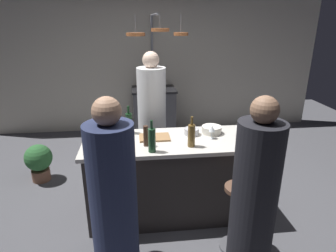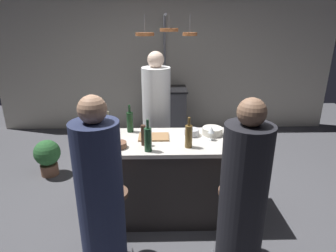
{
  "view_description": "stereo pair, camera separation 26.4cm",
  "coord_description": "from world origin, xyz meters",
  "px_view_note": "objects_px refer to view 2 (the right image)",
  "views": [
    {
      "loc": [
        -0.34,
        -2.78,
        2.09
      ],
      "look_at": [
        0.0,
        0.15,
        1.0
      ],
      "focal_mm": 31.11,
      "sensor_mm": 36.0,
      "label": 1
    },
    {
      "loc": [
        -0.07,
        -2.8,
        2.09
      ],
      "look_at": [
        0.0,
        0.15,
        1.0
      ],
      "focal_mm": 31.11,
      "sensor_mm": 36.0,
      "label": 2
    }
  ],
  "objects_px": {
    "wine_bottle_white": "(109,129)",
    "wine_bottle_red": "(130,122)",
    "mixing_bowl_ceramic": "(212,131)",
    "stove_range": "(165,111)",
    "mixing_bowl_steel": "(192,132)",
    "wine_bottle_green": "(148,139)",
    "wine_glass_by_chef": "(211,131)",
    "guest_left": "(102,209)",
    "guest_right": "(241,211)",
    "chef": "(157,123)",
    "wine_bottle_amber": "(189,136)",
    "wine_glass_near_left_guest": "(93,130)",
    "potted_plant": "(48,155)",
    "cutting_board": "(154,137)",
    "bar_stool_right": "(231,219)",
    "pepper_mill": "(143,135)",
    "mixing_bowl_wooden": "(119,145)",
    "bar_stool_left": "(115,221)"
  },
  "relations": [
    {
      "from": "wine_bottle_red",
      "to": "guest_right",
      "type": "bearing_deg",
      "value": -53.53
    },
    {
      "from": "guest_right",
      "to": "wine_bottle_amber",
      "type": "height_order",
      "value": "guest_right"
    },
    {
      "from": "stove_range",
      "to": "mixing_bowl_steel",
      "type": "height_order",
      "value": "mixing_bowl_steel"
    },
    {
      "from": "wine_bottle_green",
      "to": "wine_bottle_red",
      "type": "distance_m",
      "value": 0.56
    },
    {
      "from": "wine_bottle_green",
      "to": "mixing_bowl_steel",
      "type": "xyz_separation_m",
      "value": [
        0.46,
        0.39,
        -0.09
      ]
    },
    {
      "from": "mixing_bowl_steel",
      "to": "mixing_bowl_wooden",
      "type": "distance_m",
      "value": 0.81
    },
    {
      "from": "guest_right",
      "to": "wine_bottle_red",
      "type": "bearing_deg",
      "value": 126.47
    },
    {
      "from": "wine_bottle_white",
      "to": "wine_glass_by_chef",
      "type": "xyz_separation_m",
      "value": [
        1.06,
        -0.05,
        -0.01
      ]
    },
    {
      "from": "stove_range",
      "to": "bar_stool_left",
      "type": "distance_m",
      "value": 3.11
    },
    {
      "from": "potted_plant",
      "to": "stove_range",
      "type": "bearing_deg",
      "value": 42.79
    },
    {
      "from": "cutting_board",
      "to": "wine_glass_by_chef",
      "type": "distance_m",
      "value": 0.61
    },
    {
      "from": "guest_left",
      "to": "wine_bottle_red",
      "type": "relative_size",
      "value": 5.26
    },
    {
      "from": "chef",
      "to": "wine_bottle_amber",
      "type": "height_order",
      "value": "chef"
    },
    {
      "from": "mixing_bowl_ceramic",
      "to": "wine_bottle_white",
      "type": "bearing_deg",
      "value": -174.77
    },
    {
      "from": "chef",
      "to": "bar_stool_right",
      "type": "relative_size",
      "value": 2.54
    },
    {
      "from": "wine_glass_by_chef",
      "to": "bar_stool_left",
      "type": "bearing_deg",
      "value": -147.08
    },
    {
      "from": "mixing_bowl_ceramic",
      "to": "wine_bottle_amber",
      "type": "bearing_deg",
      "value": -131.96
    },
    {
      "from": "mixing_bowl_wooden",
      "to": "stove_range",
      "type": "bearing_deg",
      "value": 79.42
    },
    {
      "from": "chef",
      "to": "wine_glass_near_left_guest",
      "type": "distance_m",
      "value": 1.04
    },
    {
      "from": "wine_bottle_white",
      "to": "mixing_bowl_wooden",
      "type": "height_order",
      "value": "wine_bottle_white"
    },
    {
      "from": "chef",
      "to": "wine_glass_near_left_guest",
      "type": "xyz_separation_m",
      "value": [
        -0.65,
        -0.79,
        0.21
      ]
    },
    {
      "from": "mixing_bowl_ceramic",
      "to": "bar_stool_left",
      "type": "bearing_deg",
      "value": -142.32
    },
    {
      "from": "wine_bottle_white",
      "to": "wine_bottle_amber",
      "type": "distance_m",
      "value": 0.84
    },
    {
      "from": "chef",
      "to": "wine_bottle_amber",
      "type": "bearing_deg",
      "value": -71.98
    },
    {
      "from": "stove_range",
      "to": "guest_left",
      "type": "bearing_deg",
      "value": -98.76
    },
    {
      "from": "guest_left",
      "to": "wine_bottle_white",
      "type": "distance_m",
      "value": 1.04
    },
    {
      "from": "guest_left",
      "to": "mixing_bowl_wooden",
      "type": "height_order",
      "value": "guest_left"
    },
    {
      "from": "guest_right",
      "to": "wine_bottle_amber",
      "type": "distance_m",
      "value": 0.93
    },
    {
      "from": "guest_right",
      "to": "potted_plant",
      "type": "height_order",
      "value": "guest_right"
    },
    {
      "from": "potted_plant",
      "to": "wine_bottle_white",
      "type": "distance_m",
      "value": 1.54
    },
    {
      "from": "wine_bottle_white",
      "to": "wine_bottle_red",
      "type": "bearing_deg",
      "value": 46.63
    },
    {
      "from": "wine_bottle_green",
      "to": "wine_glass_near_left_guest",
      "type": "distance_m",
      "value": 0.66
    },
    {
      "from": "wine_bottle_amber",
      "to": "mixing_bowl_wooden",
      "type": "height_order",
      "value": "wine_bottle_amber"
    },
    {
      "from": "potted_plant",
      "to": "wine_glass_near_left_guest",
      "type": "bearing_deg",
      "value": -44.76
    },
    {
      "from": "wine_bottle_green",
      "to": "wine_glass_near_left_guest",
      "type": "relative_size",
      "value": 2.16
    },
    {
      "from": "wine_bottle_amber",
      "to": "wine_glass_near_left_guest",
      "type": "height_order",
      "value": "wine_bottle_amber"
    },
    {
      "from": "bar_stool_right",
      "to": "mixing_bowl_ceramic",
      "type": "bearing_deg",
      "value": 95.38
    },
    {
      "from": "mixing_bowl_steel",
      "to": "bar_stool_right",
      "type": "bearing_deg",
      "value": -68.19
    },
    {
      "from": "potted_plant",
      "to": "wine_bottle_amber",
      "type": "bearing_deg",
      "value": -30.45
    },
    {
      "from": "guest_right",
      "to": "mixing_bowl_wooden",
      "type": "xyz_separation_m",
      "value": [
        -1.01,
        0.83,
        0.18
      ]
    },
    {
      "from": "potted_plant",
      "to": "pepper_mill",
      "type": "xyz_separation_m",
      "value": [
        1.41,
        -1.03,
        0.71
      ]
    },
    {
      "from": "guest_left",
      "to": "wine_bottle_white",
      "type": "bearing_deg",
      "value": 95.46
    },
    {
      "from": "bar_stool_right",
      "to": "wine_bottle_amber",
      "type": "bearing_deg",
      "value": 129.65
    },
    {
      "from": "wine_bottle_green",
      "to": "wine_bottle_red",
      "type": "bearing_deg",
      "value": 113.17
    },
    {
      "from": "mixing_bowl_steel",
      "to": "wine_glass_by_chef",
      "type": "bearing_deg",
      "value": -35.68
    },
    {
      "from": "bar_stool_left",
      "to": "wine_bottle_white",
      "type": "xyz_separation_m",
      "value": [
        -0.12,
        0.66,
        0.64
      ]
    },
    {
      "from": "stove_range",
      "to": "bar_stool_right",
      "type": "xyz_separation_m",
      "value": [
        0.55,
        -3.07,
        -0.07
      ]
    },
    {
      "from": "guest_left",
      "to": "mixing_bowl_steel",
      "type": "relative_size",
      "value": 10.11
    },
    {
      "from": "cutting_board",
      "to": "wine_glass_by_chef",
      "type": "relative_size",
      "value": 2.19
    },
    {
      "from": "chef",
      "to": "wine_glass_by_chef",
      "type": "xyz_separation_m",
      "value": [
        0.58,
        -0.83,
        0.21
      ]
    }
  ]
}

